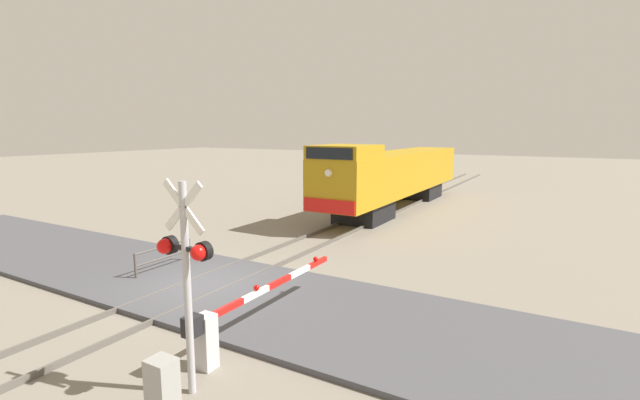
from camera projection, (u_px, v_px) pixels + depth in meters
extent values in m
plane|color=gray|center=(206.00, 288.00, 13.76)|extent=(160.00, 160.00, 0.00)
cube|color=#59544C|center=(189.00, 282.00, 14.10)|extent=(0.08, 80.00, 0.15)
cube|color=#59544C|center=(223.00, 290.00, 13.39)|extent=(0.08, 80.00, 0.15)
cube|color=#47474C|center=(206.00, 286.00, 13.75)|extent=(36.00, 5.19, 0.14)
cube|color=black|center=(364.00, 211.00, 23.75)|extent=(2.36, 3.20, 1.05)
cube|color=black|center=(420.00, 190.00, 31.94)|extent=(2.36, 3.20, 1.05)
cube|color=#B28414|center=(397.00, 172.00, 27.57)|extent=(2.78, 17.44, 2.43)
cube|color=#B28414|center=(345.00, 152.00, 21.28)|extent=(2.72, 3.26, 0.65)
cube|color=black|center=(329.00, 153.00, 19.86)|extent=(2.36, 0.06, 0.52)
cube|color=red|center=(328.00, 206.00, 20.23)|extent=(2.64, 0.08, 0.64)
sphere|color=#F2EACC|center=(328.00, 173.00, 19.98)|extent=(0.36, 0.36, 0.36)
cylinder|color=#ADADB2|center=(187.00, 291.00, 7.99)|extent=(0.14, 0.14, 3.98)
cube|color=white|center=(183.00, 207.00, 7.75)|extent=(0.95, 0.04, 0.95)
cube|color=white|center=(183.00, 207.00, 7.75)|extent=(0.95, 0.04, 0.95)
cube|color=black|center=(185.00, 248.00, 7.87)|extent=(1.04, 0.08, 0.08)
sphere|color=red|center=(165.00, 246.00, 7.99)|extent=(0.28, 0.28, 0.28)
sphere|color=red|center=(198.00, 253.00, 7.57)|extent=(0.28, 0.28, 0.28)
cylinder|color=black|center=(170.00, 245.00, 8.09)|extent=(0.34, 0.14, 0.34)
cylinder|color=black|center=(204.00, 251.00, 7.67)|extent=(0.34, 0.14, 0.34)
cube|color=silver|center=(206.00, 342.00, 9.06)|extent=(0.36, 0.36, 1.16)
cube|color=black|center=(192.00, 326.00, 8.69)|extent=(0.28, 0.36, 0.40)
cube|color=red|center=(228.00, 308.00, 9.56)|extent=(0.10, 0.95, 0.14)
cube|color=white|center=(256.00, 294.00, 10.38)|extent=(0.10, 0.95, 0.14)
cube|color=red|center=(279.00, 282.00, 11.19)|extent=(0.10, 0.95, 0.14)
cube|color=white|center=(300.00, 272.00, 12.00)|extent=(0.10, 0.95, 0.14)
cube|color=red|center=(317.00, 263.00, 12.82)|extent=(0.10, 0.95, 0.14)
sphere|color=red|center=(256.00, 288.00, 10.39)|extent=(0.14, 0.14, 0.14)
sphere|color=red|center=(316.00, 259.00, 12.71)|extent=(0.14, 0.14, 0.14)
cube|color=#999993|center=(163.00, 393.00, 7.26)|extent=(0.45, 0.39, 1.19)
cylinder|color=#4C4742|center=(135.00, 268.00, 14.22)|extent=(0.08, 0.08, 0.95)
cylinder|color=#4C4742|center=(189.00, 251.00, 16.19)|extent=(0.08, 0.08, 0.95)
cylinder|color=#4C4742|center=(163.00, 247.00, 15.14)|extent=(0.06, 2.30, 0.06)
cylinder|color=#4C4742|center=(164.00, 258.00, 15.20)|extent=(0.06, 2.30, 0.06)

